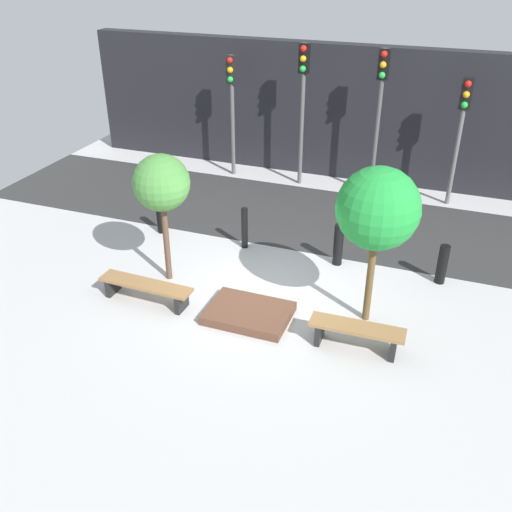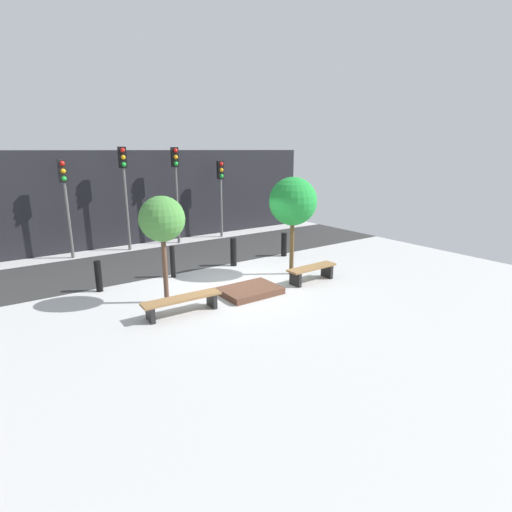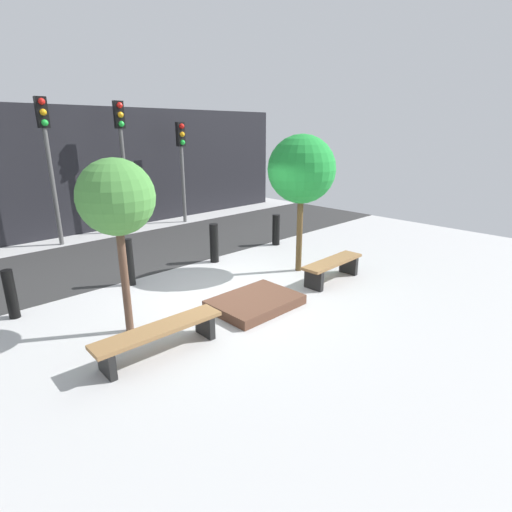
% 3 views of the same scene
% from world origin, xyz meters
% --- Properties ---
extents(ground_plane, '(18.00, 18.00, 0.00)m').
position_xyz_m(ground_plane, '(0.00, 0.00, 0.00)').
color(ground_plane, '#B4B4B4').
extents(road_strip, '(18.00, 3.74, 0.01)m').
position_xyz_m(road_strip, '(0.00, 3.90, 0.01)').
color(road_strip, '#2E2E2E').
rests_on(road_strip, ground).
extents(building_facade, '(16.20, 0.50, 3.84)m').
position_xyz_m(building_facade, '(0.00, 7.15, 1.92)').
color(building_facade, black).
rests_on(building_facade, ground).
extents(bench_left, '(1.97, 0.47, 0.43)m').
position_xyz_m(bench_left, '(-2.12, -1.04, 0.31)').
color(bench_left, black).
rests_on(bench_left, ground).
extents(bench_right, '(1.69, 0.47, 0.47)m').
position_xyz_m(bench_right, '(2.12, -1.04, 0.34)').
color(bench_right, black).
rests_on(bench_right, ground).
extents(planter_bed, '(1.58, 1.15, 0.18)m').
position_xyz_m(planter_bed, '(0.00, -0.84, 0.09)').
color(planter_bed, brown).
rests_on(planter_bed, ground).
extents(tree_behind_left_bench, '(1.15, 1.15, 2.77)m').
position_xyz_m(tree_behind_left_bench, '(-2.12, -0.08, 2.18)').
color(tree_behind_left_bench, brown).
rests_on(tree_behind_left_bench, ground).
extents(tree_behind_right_bench, '(1.48, 1.48, 3.07)m').
position_xyz_m(tree_behind_right_bench, '(2.12, -0.08, 2.31)').
color(tree_behind_right_bench, brown).
rests_on(tree_behind_right_bench, ground).
extents(bollard_far_left, '(0.18, 0.18, 0.88)m').
position_xyz_m(bollard_far_left, '(-3.34, 1.78, 0.44)').
color(bollard_far_left, black).
rests_on(bollard_far_left, ground).
extents(bollard_left, '(0.15, 0.15, 1.00)m').
position_xyz_m(bollard_left, '(-1.11, 1.78, 0.50)').
color(bollard_left, black).
rests_on(bollard_left, ground).
extents(bollard_center, '(0.21, 0.21, 0.96)m').
position_xyz_m(bollard_center, '(1.11, 1.78, 0.48)').
color(bollard_center, black).
rests_on(bollard_center, ground).
extents(bollard_right, '(0.21, 0.21, 0.87)m').
position_xyz_m(bollard_right, '(3.34, 1.78, 0.44)').
color(bollard_right, black).
rests_on(bollard_right, ground).
extents(traffic_light_mid_west, '(0.28, 0.27, 3.96)m').
position_xyz_m(traffic_light_mid_west, '(-1.06, 6.06, 2.72)').
color(traffic_light_mid_west, '#525252').
rests_on(traffic_light_mid_west, ground).
extents(traffic_light_mid_east, '(0.28, 0.27, 3.95)m').
position_xyz_m(traffic_light_mid_east, '(1.06, 6.06, 2.72)').
color(traffic_light_mid_east, '#4D4D4D').
rests_on(traffic_light_mid_east, ground).
extents(traffic_light_east, '(0.28, 0.27, 3.38)m').
position_xyz_m(traffic_light_east, '(3.18, 6.06, 2.35)').
color(traffic_light_east, '#5D5D5D').
rests_on(traffic_light_east, ground).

